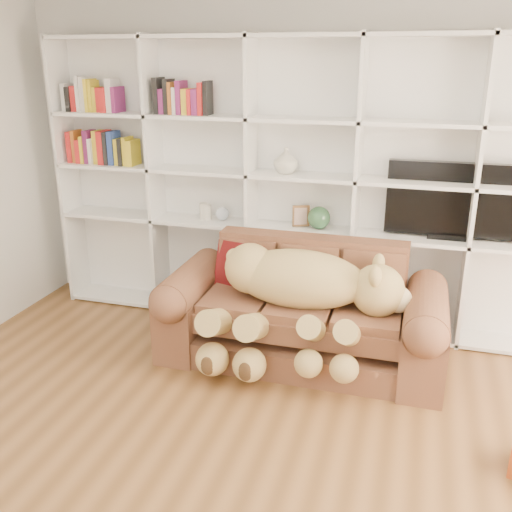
% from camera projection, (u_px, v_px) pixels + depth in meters
% --- Properties ---
extents(floor, '(5.00, 5.00, 0.00)m').
position_uv_depth(floor, '(206.00, 506.00, 2.99)').
color(floor, brown).
rests_on(floor, ground).
extents(wall_back, '(5.00, 0.02, 2.70)m').
position_uv_depth(wall_back, '(308.00, 166.00, 4.80)').
color(wall_back, silver).
rests_on(wall_back, floor).
extents(bookshelf, '(4.43, 0.35, 2.40)m').
position_uv_depth(bookshelf, '(277.00, 172.00, 4.75)').
color(bookshelf, white).
rests_on(bookshelf, floor).
extents(sofa, '(2.11, 0.91, 0.89)m').
position_uv_depth(sofa, '(302.00, 317.00, 4.37)').
color(sofa, brown).
rests_on(sofa, floor).
extents(teddy_bear, '(1.46, 0.83, 0.84)m').
position_uv_depth(teddy_bear, '(298.00, 294.00, 4.12)').
color(teddy_bear, tan).
rests_on(teddy_bear, sofa).
extents(throw_pillow, '(0.42, 0.30, 0.40)m').
position_uv_depth(throw_pillow, '(240.00, 266.00, 4.55)').
color(throw_pillow, '#5F1110').
rests_on(throw_pillow, sofa).
extents(tv, '(1.01, 0.18, 0.60)m').
position_uv_depth(tv, '(453.00, 201.00, 4.42)').
color(tv, black).
rests_on(tv, bookshelf).
extents(picture_frame, '(0.14, 0.08, 0.18)m').
position_uv_depth(picture_frame, '(301.00, 216.00, 4.75)').
color(picture_frame, brown).
rests_on(picture_frame, bookshelf).
extents(green_vase, '(0.19, 0.19, 0.19)m').
position_uv_depth(green_vase, '(319.00, 218.00, 4.71)').
color(green_vase, '#2F5B36').
rests_on(green_vase, bookshelf).
extents(figurine_tall, '(0.08, 0.08, 0.15)m').
position_uv_depth(figurine_tall, '(204.00, 211.00, 4.99)').
color(figurine_tall, beige).
rests_on(figurine_tall, bookshelf).
extents(figurine_short, '(0.08, 0.08, 0.14)m').
position_uv_depth(figurine_short, '(207.00, 212.00, 4.99)').
color(figurine_short, beige).
rests_on(figurine_short, bookshelf).
extents(snow_globe, '(0.12, 0.12, 0.12)m').
position_uv_depth(snow_globe, '(222.00, 214.00, 4.95)').
color(snow_globe, silver).
rests_on(snow_globe, bookshelf).
extents(shelf_vase, '(0.25, 0.25, 0.21)m').
position_uv_depth(shelf_vase, '(286.00, 160.00, 4.64)').
color(shelf_vase, beige).
rests_on(shelf_vase, bookshelf).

